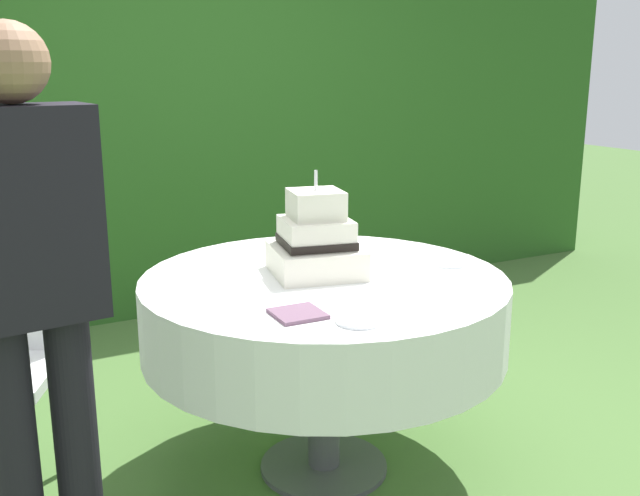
% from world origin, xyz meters
% --- Properties ---
extents(ground_plane, '(20.00, 20.00, 0.00)m').
position_xyz_m(ground_plane, '(0.00, 0.00, 0.00)').
color(ground_plane, '#476B33').
extents(foliage_hedge, '(6.86, 0.55, 2.22)m').
position_xyz_m(foliage_hedge, '(0.00, 2.29, 1.11)').
color(foliage_hedge, '#28561E').
rests_on(foliage_hedge, ground_plane).
extents(cake_table, '(1.31, 1.31, 0.76)m').
position_xyz_m(cake_table, '(0.00, 0.00, 0.63)').
color(cake_table, '#4C4C51').
rests_on(cake_table, ground_plane).
extents(wedding_cake, '(0.36, 0.36, 0.38)m').
position_xyz_m(wedding_cake, '(-0.01, 0.04, 0.88)').
color(wedding_cake, silver).
rests_on(wedding_cake, cake_table).
extents(serving_plate_near, '(0.14, 0.14, 0.01)m').
position_xyz_m(serving_plate_near, '(0.50, -0.08, 0.77)').
color(serving_plate_near, white).
rests_on(serving_plate_near, cake_table).
extents(serving_plate_far, '(0.14, 0.14, 0.01)m').
position_xyz_m(serving_plate_far, '(-0.13, -0.47, 0.77)').
color(serving_plate_far, white).
rests_on(serving_plate_far, cake_table).
extents(napkin_stack, '(0.15, 0.15, 0.01)m').
position_xyz_m(napkin_stack, '(-0.27, -0.34, 0.77)').
color(napkin_stack, '#6B4C60').
rests_on(napkin_stack, cake_table).
extents(garden_chair, '(0.53, 0.53, 0.89)m').
position_xyz_m(garden_chair, '(-1.05, 0.43, 0.54)').
color(garden_chair, white).
rests_on(garden_chair, ground_plane).
extents(standing_person, '(0.38, 0.24, 1.60)m').
position_xyz_m(standing_person, '(-1.00, -0.26, 0.93)').
color(standing_person, black).
rests_on(standing_person, ground_plane).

